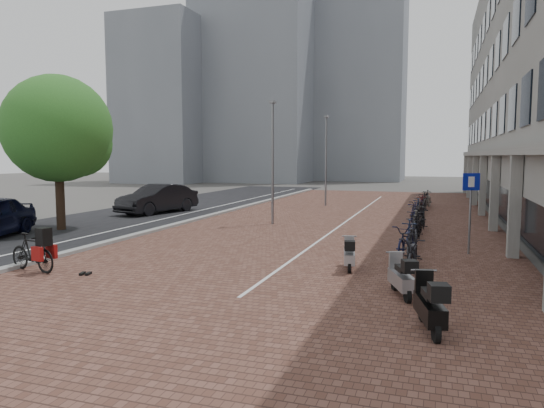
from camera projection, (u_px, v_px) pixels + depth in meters
The scene contains 18 objects.
ground at pixel (209, 265), 14.91m from camera, with size 140.00×140.00×0.00m, color #474442.
plaza_brick at pixel (345, 219), 25.61m from camera, with size 14.50×42.00×0.04m, color brown.
street_asphalt at pixel (159, 212), 29.08m from camera, with size 8.00×50.00×0.03m, color black.
curb at pixel (220, 213), 27.84m from camera, with size 0.35×42.00×0.14m, color gray.
lane_line at pixel (189, 213), 28.45m from camera, with size 0.12×44.00×0.00m, color white.
parking_line at pixel (349, 219), 25.54m from camera, with size 0.10×30.00×0.00m, color white.
bg_towers at pixel (272, 73), 64.29m from camera, with size 33.00×23.00×32.00m.
car_dark at pixel (158, 199), 28.45m from camera, with size 1.75×5.03×1.66m, color black.
hero_bike at pixel (32, 252), 14.02m from camera, with size 1.90×0.87×1.30m.
shoes at pixel (85, 274), 13.57m from camera, with size 0.35×0.29×0.09m, color black, non-canonical shape.
scooter_front at pixel (349, 254), 14.26m from camera, with size 0.43×1.37×0.94m, color #B4B4B9, non-canonical shape.
scooter_mid at pixel (430, 304), 9.19m from camera, with size 0.49×1.58×1.09m, color black, non-canonical shape.
scooter_back at pixel (401, 276), 11.48m from camera, with size 0.46×1.46×1.00m, color #98979B, non-canonical shape.
parking_sign at pixel (471, 199), 16.28m from camera, with size 0.54×0.25×2.72m.
lamp_near at pixel (273, 164), 23.42m from camera, with size 0.12×0.12×5.79m, color slate.
lamp_far at pixel (326, 162), 32.16m from camera, with size 0.12×0.12×5.80m, color slate.
street_tree at pixel (62, 132), 21.76m from camera, with size 4.67×4.67×6.80m.
bike_row at pixel (419, 215), 23.13m from camera, with size 1.35×21.44×1.05m.
Camera 1 is at (6.45, -13.31, 3.27)m, focal length 32.79 mm.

